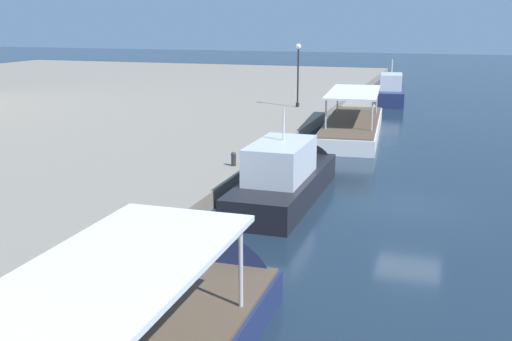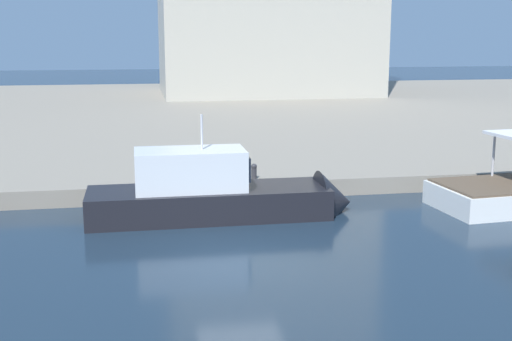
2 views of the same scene
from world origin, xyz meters
name	(u,v)px [view 1 (image 1 of 2)]	position (x,y,z in m)	size (l,w,h in m)	color
ground_plane	(412,208)	(0.00, 0.00, 0.00)	(220.00, 220.00, 0.00)	#192838
motor_yacht_2	(288,180)	(0.13, 4.99, 0.70)	(9.53, 2.53, 4.56)	black
tour_boat_3	(354,127)	(15.56, 4.74, 0.34)	(13.95, 4.32, 4.01)	silver
motor_yacht_4	(391,93)	(31.30, 4.01, 0.74)	(9.11, 2.96, 4.36)	navy
mooring_bollard_0	(234,158)	(1.76, 7.93, 1.03)	(0.24, 0.24, 0.64)	#2D2D33
lamp_post	(298,69)	(20.95, 9.80, 3.51)	(0.39, 0.39, 4.63)	black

